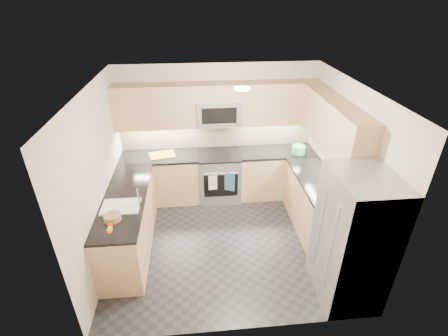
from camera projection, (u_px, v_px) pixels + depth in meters
floor at (226, 240)px, 5.31m from camera, size 3.60×3.20×0.00m
ceiling at (227, 88)px, 4.09m from camera, size 3.60×3.20×0.02m
wall_back at (218, 131)px, 6.09m from camera, size 3.60×0.02×2.50m
wall_front at (242, 252)px, 3.31m from camera, size 3.60×0.02×2.50m
wall_left at (99, 180)px, 4.55m from camera, size 0.02×3.20×2.50m
wall_right at (346, 168)px, 4.85m from camera, size 0.02×3.20×2.50m
base_cab_back_left at (162, 179)px, 6.13m from camera, size 1.42×0.60×0.90m
base_cab_back_right at (275, 173)px, 6.31m from camera, size 1.42×0.60×0.90m
base_cab_right at (316, 207)px, 5.34m from camera, size 0.60×1.70×0.90m
base_cab_peninsula at (129, 223)px, 4.96m from camera, size 0.60×2.00×0.90m
countertop_back_left at (159, 157)px, 5.90m from camera, size 1.42×0.63×0.04m
countertop_back_right at (277, 152)px, 6.08m from camera, size 1.42×0.63×0.04m
countertop_right at (320, 182)px, 5.11m from camera, size 0.63×1.70×0.04m
countertop_peninsula at (124, 198)px, 4.73m from camera, size 0.63×2.00×0.04m
upper_cab_back at (218, 105)px, 5.66m from camera, size 3.60×0.35×0.75m
upper_cab_right at (334, 126)px, 4.79m from camera, size 0.35×1.95×0.75m
backsplash_back at (218, 134)px, 6.11m from camera, size 3.60×0.01×0.51m
backsplash_right at (333, 157)px, 5.27m from camera, size 0.01×2.30×0.51m
gas_range at (219, 176)px, 6.19m from camera, size 0.76×0.65×0.91m
range_cooktop at (219, 155)px, 5.97m from camera, size 0.76×0.65×0.03m
oven_door_glass at (221, 186)px, 5.91m from camera, size 0.62×0.02×0.45m
oven_handle at (221, 173)px, 5.76m from camera, size 0.60×0.02×0.02m
microwave at (218, 112)px, 5.70m from camera, size 0.76×0.40×0.40m
microwave_door at (219, 116)px, 5.52m from camera, size 0.60×0.01×0.28m
refrigerator at (353, 239)px, 3.99m from camera, size 0.70×0.90×1.80m
fridge_handle_left at (330, 248)px, 3.78m from camera, size 0.02×0.02×1.20m
fridge_handle_right at (319, 228)px, 4.09m from camera, size 0.02×0.02×1.20m
sink_basin at (122, 211)px, 4.54m from camera, size 0.52×0.38×0.16m
faucet at (139, 198)px, 4.46m from camera, size 0.03×0.03×0.28m
utensil_bowl at (299, 150)px, 5.95m from camera, size 0.32×0.32×0.14m
cutting_board at (162, 155)px, 5.90m from camera, size 0.51×0.41×0.01m
fruit_basket at (112, 217)px, 4.24m from camera, size 0.26×0.26×0.08m
fruit_apple at (110, 226)px, 3.98m from camera, size 0.07×0.07×0.07m
fruit_pear at (110, 229)px, 3.93m from camera, size 0.06×0.06×0.06m
dish_towel_check at (213, 183)px, 5.81m from camera, size 0.16×0.03×0.29m
dish_towel_blue at (229, 182)px, 5.84m from camera, size 0.18×0.09×0.37m
fruit_orange at (109, 231)px, 3.89m from camera, size 0.07×0.07×0.07m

